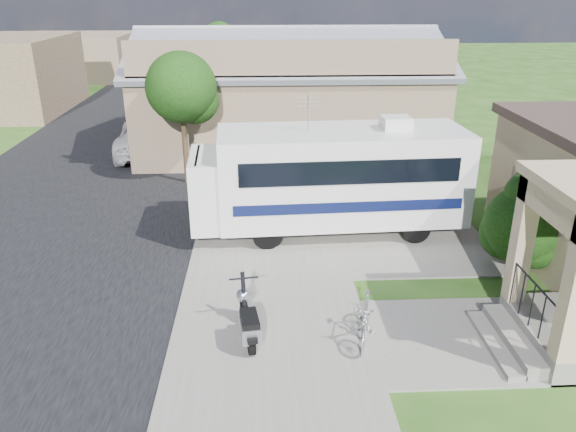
{
  "coord_description": "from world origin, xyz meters",
  "views": [
    {
      "loc": [
        -1.1,
        -10.25,
        6.56
      ],
      "look_at": [
        -0.5,
        2.5,
        1.3
      ],
      "focal_mm": 35.0,
      "sensor_mm": 36.0,
      "label": 1
    }
  ],
  "objects_px": {
    "motorhome": "(331,176)",
    "garden_hose": "(500,322)",
    "van": "(161,99)",
    "pickup_truck": "(149,136)",
    "shrub": "(526,221)",
    "scooter": "(248,320)",
    "bicycle": "(365,322)"
  },
  "relations": [
    {
      "from": "motorhome",
      "to": "pickup_truck",
      "type": "xyz_separation_m",
      "value": [
        -6.63,
        8.46,
        -0.92
      ]
    },
    {
      "from": "shrub",
      "to": "garden_hose",
      "type": "bearing_deg",
      "value": -120.72
    },
    {
      "from": "bicycle",
      "to": "pickup_truck",
      "type": "xyz_separation_m",
      "value": [
        -6.69,
        13.92,
        0.27
      ]
    },
    {
      "from": "bicycle",
      "to": "garden_hose",
      "type": "bearing_deg",
      "value": 22.29
    },
    {
      "from": "pickup_truck",
      "to": "motorhome",
      "type": "bearing_deg",
      "value": 122.08
    },
    {
      "from": "shrub",
      "to": "van",
      "type": "distance_m",
      "value": 21.95
    },
    {
      "from": "garden_hose",
      "to": "van",
      "type": "bearing_deg",
      "value": 116.13
    },
    {
      "from": "motorhome",
      "to": "shrub",
      "type": "bearing_deg",
      "value": -33.91
    },
    {
      "from": "motorhome",
      "to": "van",
      "type": "relative_size",
      "value": 1.24
    },
    {
      "from": "shrub",
      "to": "garden_hose",
      "type": "relative_size",
      "value": 5.71
    },
    {
      "from": "scooter",
      "to": "van",
      "type": "bearing_deg",
      "value": 95.3
    },
    {
      "from": "motorhome",
      "to": "garden_hose",
      "type": "distance_m",
      "value": 6.06
    },
    {
      "from": "bicycle",
      "to": "pickup_truck",
      "type": "bearing_deg",
      "value": 129.95
    },
    {
      "from": "motorhome",
      "to": "bicycle",
      "type": "xyz_separation_m",
      "value": [
        0.06,
        -5.47,
        -1.19
      ]
    },
    {
      "from": "garden_hose",
      "to": "pickup_truck",
      "type": "bearing_deg",
      "value": 125.33
    },
    {
      "from": "shrub",
      "to": "scooter",
      "type": "xyz_separation_m",
      "value": [
        -6.63,
        -2.71,
        -0.83
      ]
    },
    {
      "from": "scooter",
      "to": "garden_hose",
      "type": "bearing_deg",
      "value": -4.93
    },
    {
      "from": "motorhome",
      "to": "garden_hose",
      "type": "height_order",
      "value": "motorhome"
    },
    {
      "from": "van",
      "to": "motorhome",
      "type": "bearing_deg",
      "value": -65.08
    },
    {
      "from": "bicycle",
      "to": "van",
      "type": "bearing_deg",
      "value": 123.37
    },
    {
      "from": "motorhome",
      "to": "scooter",
      "type": "distance_m",
      "value": 5.92
    },
    {
      "from": "motorhome",
      "to": "garden_hose",
      "type": "bearing_deg",
      "value": -62.62
    },
    {
      "from": "scooter",
      "to": "van",
      "type": "relative_size",
      "value": 0.27
    },
    {
      "from": "scooter",
      "to": "bicycle",
      "type": "bearing_deg",
      "value": -10.97
    },
    {
      "from": "shrub",
      "to": "pickup_truck",
      "type": "bearing_deg",
      "value": 134.8
    },
    {
      "from": "bicycle",
      "to": "garden_hose",
      "type": "relative_size",
      "value": 3.43
    },
    {
      "from": "pickup_truck",
      "to": "van",
      "type": "bearing_deg",
      "value": -90.61
    },
    {
      "from": "shrub",
      "to": "van",
      "type": "bearing_deg",
      "value": 122.3
    },
    {
      "from": "van",
      "to": "garden_hose",
      "type": "bearing_deg",
      "value": -63.7
    },
    {
      "from": "bicycle",
      "to": "pickup_truck",
      "type": "height_order",
      "value": "pickup_truck"
    },
    {
      "from": "scooter",
      "to": "motorhome",
      "type": "bearing_deg",
      "value": 59.12
    },
    {
      "from": "scooter",
      "to": "pickup_truck",
      "type": "distance_m",
      "value": 14.5
    }
  ]
}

